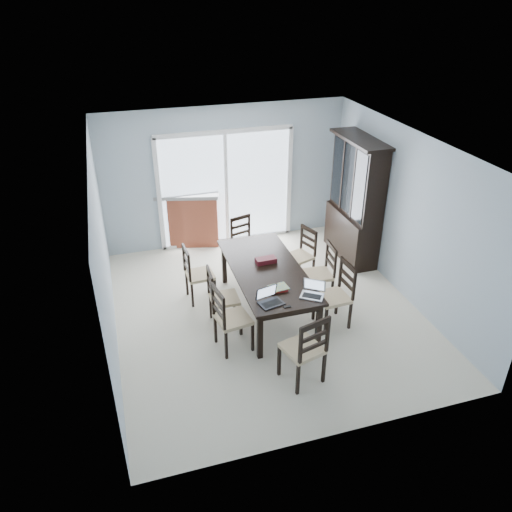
# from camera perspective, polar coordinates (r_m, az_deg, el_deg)

# --- Properties ---
(floor) EXTENTS (5.00, 5.00, 0.00)m
(floor) POSITION_cam_1_polar(r_m,az_deg,el_deg) (7.74, 1.22, -6.26)
(floor) COLOR beige
(floor) RESTS_ON ground
(ceiling) EXTENTS (5.00, 5.00, 0.00)m
(ceiling) POSITION_cam_1_polar(r_m,az_deg,el_deg) (6.59, 1.46, 12.50)
(ceiling) COLOR white
(ceiling) RESTS_ON back_wall
(back_wall) EXTENTS (4.50, 0.02, 2.60)m
(back_wall) POSITION_cam_1_polar(r_m,az_deg,el_deg) (9.28, -3.51, 9.03)
(back_wall) COLOR #9EB0BD
(back_wall) RESTS_ON floor
(wall_left) EXTENTS (0.02, 5.00, 2.60)m
(wall_left) POSITION_cam_1_polar(r_m,az_deg,el_deg) (6.79, -17.04, -0.23)
(wall_left) COLOR #9EB0BD
(wall_left) RESTS_ON floor
(wall_right) EXTENTS (0.02, 5.00, 2.60)m
(wall_right) POSITION_cam_1_polar(r_m,az_deg,el_deg) (8.00, 16.89, 4.36)
(wall_right) COLOR #9EB0BD
(wall_right) RESTS_ON floor
(balcony) EXTENTS (4.50, 2.00, 0.10)m
(balcony) POSITION_cam_1_polar(r_m,az_deg,el_deg) (10.71, -4.57, 3.99)
(balcony) COLOR gray
(balcony) RESTS_ON ground
(railing) EXTENTS (4.50, 0.06, 1.10)m
(railing) POSITION_cam_1_polar(r_m,az_deg,el_deg) (11.38, -5.82, 8.77)
(railing) COLOR #99999E
(railing) RESTS_ON balcony
(dining_table) EXTENTS (1.00, 2.20, 0.75)m
(dining_table) POSITION_cam_1_polar(r_m,az_deg,el_deg) (7.37, 1.27, -2.00)
(dining_table) COLOR black
(dining_table) RESTS_ON floor
(china_hutch) EXTENTS (0.50, 1.38, 2.20)m
(china_hutch) POSITION_cam_1_polar(r_m,az_deg,el_deg) (8.95, 11.26, 6.16)
(china_hutch) COLOR black
(china_hutch) RESTS_ON floor
(sliding_door) EXTENTS (2.52, 0.05, 2.18)m
(sliding_door) POSITION_cam_1_polar(r_m,az_deg,el_deg) (9.34, -3.43, 7.76)
(sliding_door) COLOR silver
(sliding_door) RESTS_ON floor
(chair_left_near) EXTENTS (0.50, 0.49, 1.14)m
(chair_left_near) POSITION_cam_1_polar(r_m,az_deg,el_deg) (6.68, -3.41, -6.44)
(chair_left_near) COLOR black
(chair_left_near) RESTS_ON floor
(chair_left_mid) EXTENTS (0.42, 0.41, 1.07)m
(chair_left_mid) POSITION_cam_1_polar(r_m,az_deg,el_deg) (7.17, -4.37, -4.12)
(chair_left_mid) COLOR black
(chair_left_mid) RESTS_ON floor
(chair_left_far) EXTENTS (0.44, 0.43, 1.08)m
(chair_left_far) POSITION_cam_1_polar(r_m,az_deg,el_deg) (7.75, -7.13, -1.44)
(chair_left_far) COLOR black
(chair_left_far) RESTS_ON floor
(chair_right_near) EXTENTS (0.47, 0.46, 1.15)m
(chair_right_near) POSITION_cam_1_polar(r_m,az_deg,el_deg) (7.26, 9.53, -3.61)
(chair_right_near) COLOR black
(chair_right_near) RESTS_ON floor
(chair_right_mid) EXTENTS (0.45, 0.44, 1.08)m
(chair_right_mid) POSITION_cam_1_polar(r_m,az_deg,el_deg) (7.81, 7.78, -1.21)
(chair_right_mid) COLOR black
(chair_right_mid) RESTS_ON floor
(chair_right_far) EXTENTS (0.51, 0.50, 1.04)m
(chair_right_far) POSITION_cam_1_polar(r_m,az_deg,el_deg) (8.34, 5.44, 0.86)
(chair_right_far) COLOR black
(chair_right_far) RESTS_ON floor
(chair_end_near) EXTENTS (0.55, 0.56, 1.19)m
(chair_end_near) POSITION_cam_1_polar(r_m,az_deg,el_deg) (6.15, 5.94, -9.94)
(chair_end_near) COLOR black
(chair_end_near) RESTS_ON floor
(chair_end_far) EXTENTS (0.50, 0.51, 1.06)m
(chair_end_far) POSITION_cam_1_polar(r_m,az_deg,el_deg) (8.67, -1.43, 2.22)
(chair_end_far) COLOR black
(chair_end_far) RESTS_ON floor
(laptop_dark) EXTENTS (0.35, 0.28, 0.21)m
(laptop_dark) POSITION_cam_1_polar(r_m,az_deg,el_deg) (6.55, 1.76, -5.11)
(laptop_dark) COLOR black
(laptop_dark) RESTS_ON dining_table
(laptop_silver) EXTENTS (0.37, 0.35, 0.21)m
(laptop_silver) POSITION_cam_1_polar(r_m,az_deg,el_deg) (6.73, 6.44, -4.26)
(laptop_silver) COLOR silver
(laptop_silver) RESTS_ON dining_table
(book_stack) EXTENTS (0.28, 0.22, 0.04)m
(book_stack) POSITION_cam_1_polar(r_m,az_deg,el_deg) (6.86, 2.54, -3.70)
(book_stack) COLOR maroon
(book_stack) RESTS_ON dining_table
(cell_phone) EXTENTS (0.10, 0.05, 0.01)m
(cell_phone) POSITION_cam_1_polar(r_m,az_deg,el_deg) (6.53, 3.57, -5.80)
(cell_phone) COLOR black
(cell_phone) RESTS_ON dining_table
(game_box) EXTENTS (0.31, 0.17, 0.08)m
(game_box) POSITION_cam_1_polar(r_m,az_deg,el_deg) (7.48, 1.13, -0.49)
(game_box) COLOR #4B0F14
(game_box) RESTS_ON dining_table
(hot_tub) EXTENTS (2.40, 2.25, 1.05)m
(hot_tub) POSITION_cam_1_polar(r_m,az_deg,el_deg) (10.18, -9.82, 5.81)
(hot_tub) COLOR maroon
(hot_tub) RESTS_ON balcony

